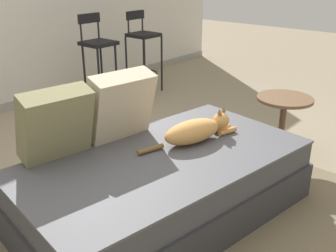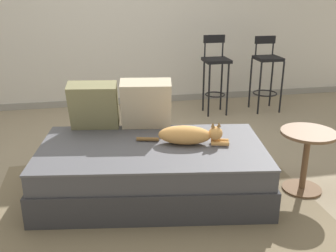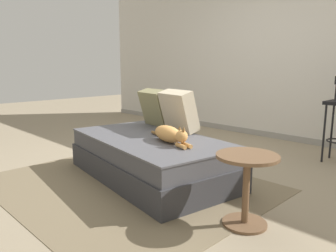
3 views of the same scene
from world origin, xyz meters
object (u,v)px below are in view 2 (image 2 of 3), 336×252
couch (152,169)px  throw_pillow_middle (146,104)px  cat (189,135)px  throw_pillow_corner (94,106)px  side_table (306,152)px  bar_stool_by_doorway (267,69)px  bar_stool_near_window (216,69)px

couch → throw_pillow_middle: throw_pillow_middle is taller
cat → throw_pillow_middle: bearing=124.0°
throw_pillow_corner → side_table: size_ratio=0.85×
couch → throw_pillow_corner: size_ratio=4.33×
bar_stool_by_doorway → bar_stool_near_window: bearing=179.9°
bar_stool_near_window → bar_stool_by_doorway: 0.70m
couch → bar_stool_near_window: bearing=59.5°
bar_stool_near_window → bar_stool_by_doorway: bearing=-0.1°
throw_pillow_middle → bar_stool_by_doorway: size_ratio=0.47×
side_table → bar_stool_near_window: bearing=92.4°
couch → cat: 0.41m
bar_stool_near_window → side_table: 2.15m
throw_pillow_corner → side_table: bearing=-21.4°
throw_pillow_middle → couch: bearing=-92.2°
cat → bar_stool_by_doorway: 2.50m
throw_pillow_corner → bar_stool_near_window: (1.57, 1.49, -0.05)m
throw_pillow_corner → bar_stool_near_window: 2.16m
throw_pillow_middle → side_table: bearing=-25.6°
cat → bar_stool_by_doorway: (1.55, 1.96, 0.06)m
throw_pillow_corner → throw_pillow_middle: bearing=-8.8°
couch → bar_stool_by_doorway: 2.70m
cat → side_table: bearing=-10.4°
couch → bar_stool_near_window: 2.29m
couch → throw_pillow_middle: bearing=87.8°
bar_stool_near_window → throw_pillow_middle: bearing=-126.0°
throw_pillow_corner → cat: bearing=-33.6°
throw_pillow_corner → cat: 0.88m
couch → bar_stool_by_doorway: size_ratio=1.97×
throw_pillow_middle → bar_stool_near_window: bar_stool_near_window is taller
throw_pillow_middle → bar_stool_by_doorway: (1.83, 1.55, -0.09)m
bar_stool_by_doorway → side_table: size_ratio=1.87×
throw_pillow_middle → side_table: size_ratio=0.89×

